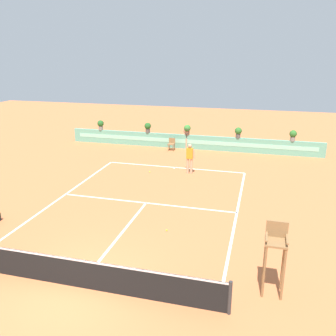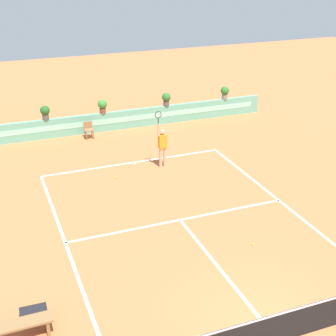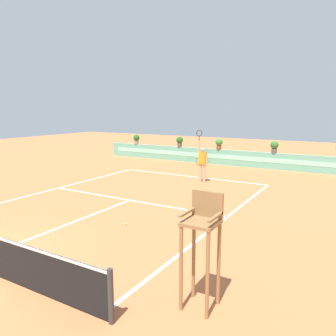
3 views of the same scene
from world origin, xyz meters
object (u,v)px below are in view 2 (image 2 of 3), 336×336
at_px(ball_kid_chair, 89,129).
at_px(potted_plant_far_right, 225,92).
at_px(potted_plant_right, 166,98).
at_px(bench_courtside, 21,327).
at_px(tennis_ball_mid_court, 116,177).
at_px(potted_plant_centre, 102,105).
at_px(potted_plant_left, 45,112).
at_px(gear_bag, 34,314).
at_px(tennis_ball_near_baseline, 253,244).
at_px(tennis_player, 162,144).

relative_size(ball_kid_chair, potted_plant_far_right, 1.17).
height_order(potted_plant_far_right, potted_plant_right, same).
xyz_separation_m(bench_courtside, tennis_ball_mid_court, (4.75, 8.21, -0.34)).
bearing_deg(bench_courtside, potted_plant_centre, 67.75).
bearing_deg(potted_plant_left, potted_plant_centre, 0.00).
relative_size(potted_plant_left, potted_plant_right, 1.00).
height_order(tennis_ball_mid_court, potted_plant_left, potted_plant_left).
height_order(gear_bag, potted_plant_centre, potted_plant_centre).
bearing_deg(tennis_ball_near_baseline, tennis_player, 94.47).
bearing_deg(potted_plant_far_right, bench_courtside, -132.48).
bearing_deg(tennis_ball_mid_court, potted_plant_right, 52.02).
height_order(bench_courtside, potted_plant_right, potted_plant_right).
bearing_deg(potted_plant_left, bench_courtside, -101.30).
xyz_separation_m(tennis_ball_near_baseline, potted_plant_centre, (-1.82, 12.35, 1.38)).
distance_m(tennis_player, tennis_ball_mid_court, 2.48).
relative_size(bench_courtside, tennis_player, 0.62).
bearing_deg(potted_plant_right, ball_kid_chair, -170.74).
distance_m(ball_kid_chair, potted_plant_centre, 1.52).
height_order(tennis_ball_near_baseline, potted_plant_left, potted_plant_left).
height_order(gear_bag, potted_plant_right, potted_plant_right).
distance_m(potted_plant_left, potted_plant_right, 6.46).
bearing_deg(potted_plant_far_right, potted_plant_centre, 180.00).
xyz_separation_m(gear_bag, potted_plant_left, (2.41, 13.37, 1.23)).
bearing_deg(bench_courtside, tennis_player, 50.79).
relative_size(gear_bag, potted_plant_centre, 0.97).
bearing_deg(potted_plant_right, potted_plant_centre, 180.00).
xyz_separation_m(gear_bag, tennis_ball_mid_court, (4.38, 7.62, -0.15)).
xyz_separation_m(potted_plant_far_right, potted_plant_centre, (-7.07, 0.00, 0.00)).
bearing_deg(potted_plant_far_right, potted_plant_right, 180.00).
bearing_deg(tennis_ball_mid_court, tennis_ball_near_baseline, -67.16).
distance_m(tennis_ball_mid_court, potted_plant_left, 6.23).
xyz_separation_m(tennis_player, tennis_ball_near_baseline, (0.54, -6.96, -1.02)).
bearing_deg(gear_bag, bench_courtside, -122.67).
xyz_separation_m(ball_kid_chair, tennis_ball_mid_court, (-0.00, -5.02, -0.44)).
bearing_deg(gear_bag, ball_kid_chair, 70.88).
relative_size(gear_bag, tennis_player, 0.27).
relative_size(ball_kid_chair, bench_courtside, 0.53).
distance_m(tennis_player, potted_plant_centre, 5.55).
bearing_deg(ball_kid_chair, potted_plant_right, 9.26).
xyz_separation_m(ball_kid_chair, gear_bag, (-4.38, -12.64, -0.30)).
xyz_separation_m(potted_plant_left, potted_plant_right, (6.46, 0.00, 0.00)).
distance_m(potted_plant_centre, potted_plant_right, 3.53).
bearing_deg(potted_plant_far_right, tennis_player, -137.06).
height_order(gear_bag, tennis_ball_near_baseline, gear_bag).
xyz_separation_m(tennis_player, potted_plant_left, (-4.20, 5.39, 0.36)).
bearing_deg(gear_bag, tennis_ball_mid_court, 60.12).
xyz_separation_m(bench_courtside, gear_bag, (0.37, 0.58, -0.20)).
height_order(bench_courtside, tennis_player, tennis_player).
relative_size(tennis_ball_mid_court, potted_plant_left, 0.09).
bearing_deg(gear_bag, potted_plant_centre, 68.25).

